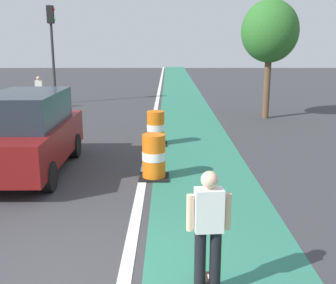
{
  "coord_description": "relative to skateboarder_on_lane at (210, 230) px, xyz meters",
  "views": [
    {
      "loc": [
        1.51,
        -5.29,
        3.23
      ],
      "look_at": [
        1.47,
        3.58,
        1.1
      ],
      "focal_mm": 44.41,
      "sensor_mm": 36.0,
      "label": 1
    }
  ],
  "objects": [
    {
      "name": "pedestrian_crossing",
      "position": [
        -6.92,
        15.8,
        -0.05
      ],
      "size": [
        0.34,
        0.2,
        1.61
      ],
      "color": "#33333D",
      "rests_on": "ground"
    },
    {
      "name": "street_tree_sidewalk",
      "position": [
        3.76,
        13.12,
        2.76
      ],
      "size": [
        2.4,
        2.4,
        5.0
      ],
      "color": "brown",
      "rests_on": "ground"
    },
    {
      "name": "bike_lane_strip",
      "position": [
        0.37,
        12.42,
        -0.91
      ],
      "size": [
        2.5,
        80.0,
        0.01
      ],
      "primitive_type": "cube",
      "color": "#2D755B",
      "rests_on": "ground"
    },
    {
      "name": "traffic_barrel_mid",
      "position": [
        -0.91,
        8.26,
        -0.38
      ],
      "size": [
        0.73,
        0.73,
        1.09
      ],
      "color": "orange",
      "rests_on": "ground"
    },
    {
      "name": "skateboarder_on_lane",
      "position": [
        0.0,
        0.0,
        0.0
      ],
      "size": [
        0.57,
        0.82,
        1.69
      ],
      "color": "black",
      "rests_on": "ground"
    },
    {
      "name": "lane_divider_stripe",
      "position": [
        -1.13,
        12.42,
        -0.91
      ],
      "size": [
        0.2,
        80.0,
        0.01
      ],
      "primitive_type": "cube",
      "color": "silver",
      "rests_on": "ground"
    },
    {
      "name": "traffic_light_corner",
      "position": [
        -6.62,
        17.6,
        2.59
      ],
      "size": [
        0.41,
        0.32,
        5.1
      ],
      "color": "#2D2D2D",
      "rests_on": "ground"
    },
    {
      "name": "ground_plane",
      "position": [
        -2.03,
        0.42,
        -0.91
      ],
      "size": [
        100.0,
        100.0,
        0.0
      ],
      "primitive_type": "plane",
      "color": "#38383A"
    },
    {
      "name": "parked_suv_nearest",
      "position": [
        -4.02,
        5.29,
        0.12
      ],
      "size": [
        1.97,
        4.63,
        2.04
      ],
      "color": "maroon",
      "rests_on": "ground"
    },
    {
      "name": "traffic_barrel_front",
      "position": [
        -0.86,
        4.81,
        -0.38
      ],
      "size": [
        0.73,
        0.73,
        1.09
      ],
      "color": "orange",
      "rests_on": "ground"
    }
  ]
}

